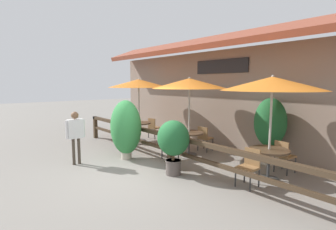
{
  "coord_description": "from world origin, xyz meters",
  "views": [
    {
      "loc": [
        5.64,
        -3.66,
        2.4
      ],
      "look_at": [
        -0.56,
        1.42,
        1.42
      ],
      "focal_mm": 28.0,
      "sensor_mm": 36.0,
      "label": 1
    }
  ],
  "objects_px": {
    "potted_plant_broad_leaf": "(173,141)",
    "dining_table_middle": "(189,137)",
    "dining_table_near": "(139,126)",
    "chair_middle_wallside": "(204,137)",
    "chair_far_wallside": "(284,155)",
    "chair_middle_streetside": "(172,144)",
    "chair_near_streetside": "(122,131)",
    "dining_table_far": "(269,155)",
    "pedestrian": "(75,131)",
    "potted_plant_tall_tropical": "(270,126)",
    "patio_umbrella_far": "(272,84)",
    "chair_far_streetside": "(249,165)",
    "chair_near_wallside": "(154,127)",
    "patio_umbrella_near": "(139,83)",
    "patio_umbrella_middle": "(189,84)",
    "potted_plant_corner_fern": "(126,128)"
  },
  "relations": [
    {
      "from": "chair_near_streetside",
      "to": "pedestrian",
      "type": "bearing_deg",
      "value": -53.29
    },
    {
      "from": "patio_umbrella_middle",
      "to": "potted_plant_tall_tropical",
      "type": "distance_m",
      "value": 2.8
    },
    {
      "from": "chair_middle_streetside",
      "to": "potted_plant_tall_tropical",
      "type": "bearing_deg",
      "value": 51.75
    },
    {
      "from": "patio_umbrella_near",
      "to": "potted_plant_broad_leaf",
      "type": "xyz_separation_m",
      "value": [
        4.0,
        -1.55,
        -1.48
      ]
    },
    {
      "from": "chair_near_wallside",
      "to": "potted_plant_tall_tropical",
      "type": "bearing_deg",
      "value": 175.97
    },
    {
      "from": "patio_umbrella_middle",
      "to": "chair_far_wallside",
      "type": "height_order",
      "value": "patio_umbrella_middle"
    },
    {
      "from": "patio_umbrella_middle",
      "to": "chair_middle_streetside",
      "type": "relative_size",
      "value": 2.95
    },
    {
      "from": "patio_umbrella_far",
      "to": "potted_plant_broad_leaf",
      "type": "bearing_deg",
      "value": -137.88
    },
    {
      "from": "patio_umbrella_middle",
      "to": "potted_plant_tall_tropical",
      "type": "height_order",
      "value": "patio_umbrella_middle"
    },
    {
      "from": "dining_table_near",
      "to": "chair_far_wallside",
      "type": "relative_size",
      "value": 1.11
    },
    {
      "from": "chair_near_streetside",
      "to": "chair_far_streetside",
      "type": "relative_size",
      "value": 1.0
    },
    {
      "from": "patio_umbrella_near",
      "to": "potted_plant_tall_tropical",
      "type": "distance_m",
      "value": 5.38
    },
    {
      "from": "dining_table_far",
      "to": "chair_middle_wallside",
      "type": "bearing_deg",
      "value": 164.47
    },
    {
      "from": "chair_near_streetside",
      "to": "patio_umbrella_far",
      "type": "height_order",
      "value": "patio_umbrella_far"
    },
    {
      "from": "chair_middle_streetside",
      "to": "potted_plant_broad_leaf",
      "type": "height_order",
      "value": "potted_plant_broad_leaf"
    },
    {
      "from": "patio_umbrella_near",
      "to": "patio_umbrella_middle",
      "type": "distance_m",
      "value": 2.88
    },
    {
      "from": "patio_umbrella_middle",
      "to": "chair_far_wallside",
      "type": "relative_size",
      "value": 2.95
    },
    {
      "from": "chair_near_streetside",
      "to": "chair_far_wallside",
      "type": "xyz_separation_m",
      "value": [
        5.85,
        1.58,
        0.0
      ]
    },
    {
      "from": "dining_table_far",
      "to": "patio_umbrella_middle",
      "type": "bearing_deg",
      "value": 179.21
    },
    {
      "from": "patio_umbrella_far",
      "to": "chair_far_streetside",
      "type": "distance_m",
      "value": 2.03
    },
    {
      "from": "dining_table_near",
      "to": "chair_near_streetside",
      "type": "height_order",
      "value": "chair_near_streetside"
    },
    {
      "from": "chair_middle_streetside",
      "to": "chair_far_streetside",
      "type": "distance_m",
      "value": 2.81
    },
    {
      "from": "chair_near_wallside",
      "to": "dining_table_near",
      "type": "bearing_deg",
      "value": 82.75
    },
    {
      "from": "pedestrian",
      "to": "chair_far_wallside",
      "type": "bearing_deg",
      "value": -43.41
    },
    {
      "from": "potted_plant_broad_leaf",
      "to": "dining_table_middle",
      "type": "bearing_deg",
      "value": 124.27
    },
    {
      "from": "potted_plant_corner_fern",
      "to": "patio_umbrella_middle",
      "type": "bearing_deg",
      "value": 63.74
    },
    {
      "from": "patio_umbrella_far",
      "to": "chair_far_streetside",
      "type": "bearing_deg",
      "value": -94.72
    },
    {
      "from": "dining_table_near",
      "to": "pedestrian",
      "type": "xyz_separation_m",
      "value": [
        1.51,
        -3.2,
        0.39
      ]
    },
    {
      "from": "chair_near_streetside",
      "to": "chair_near_wallside",
      "type": "relative_size",
      "value": 1.0
    },
    {
      "from": "dining_table_near",
      "to": "chair_far_wallside",
      "type": "distance_m",
      "value": 5.83
    },
    {
      "from": "pedestrian",
      "to": "chair_middle_streetside",
      "type": "bearing_deg",
      "value": -25.44
    },
    {
      "from": "dining_table_middle",
      "to": "chair_far_wallside",
      "type": "height_order",
      "value": "chair_far_wallside"
    },
    {
      "from": "chair_near_streetside",
      "to": "dining_table_middle",
      "type": "height_order",
      "value": "chair_near_streetside"
    },
    {
      "from": "patio_umbrella_far",
      "to": "potted_plant_corner_fern",
      "type": "bearing_deg",
      "value": -154.47
    },
    {
      "from": "dining_table_middle",
      "to": "potted_plant_corner_fern",
      "type": "bearing_deg",
      "value": -116.26
    },
    {
      "from": "chair_near_streetside",
      "to": "chair_near_wallside",
      "type": "distance_m",
      "value": 1.54
    },
    {
      "from": "dining_table_near",
      "to": "chair_far_streetside",
      "type": "bearing_deg",
      "value": -6.89
    },
    {
      "from": "dining_table_near",
      "to": "chair_middle_wallside",
      "type": "bearing_deg",
      "value": 16.85
    },
    {
      "from": "pedestrian",
      "to": "chair_middle_wallside",
      "type": "bearing_deg",
      "value": -15.03
    },
    {
      "from": "dining_table_near",
      "to": "chair_middle_wallside",
      "type": "height_order",
      "value": "chair_middle_wallside"
    },
    {
      "from": "dining_table_middle",
      "to": "potted_plant_corner_fern",
      "type": "xyz_separation_m",
      "value": [
        -0.92,
        -1.86,
        0.38
      ]
    },
    {
      "from": "potted_plant_corner_fern",
      "to": "pedestrian",
      "type": "height_order",
      "value": "potted_plant_corner_fern"
    },
    {
      "from": "dining_table_far",
      "to": "pedestrian",
      "type": "xyz_separation_m",
      "value": [
        -4.26,
        -3.26,
        0.39
      ]
    },
    {
      "from": "dining_table_middle",
      "to": "patio_umbrella_near",
      "type": "bearing_deg",
      "value": -178.01
    },
    {
      "from": "chair_far_wallside",
      "to": "patio_umbrella_far",
      "type": "bearing_deg",
      "value": 95.08
    },
    {
      "from": "chair_near_streetside",
      "to": "patio_umbrella_far",
      "type": "bearing_deg",
      "value": 11.6
    },
    {
      "from": "chair_near_wallside",
      "to": "pedestrian",
      "type": "xyz_separation_m",
      "value": [
        1.55,
        -3.97,
        0.51
      ]
    },
    {
      "from": "chair_near_wallside",
      "to": "dining_table_middle",
      "type": "distance_m",
      "value": 2.99
    },
    {
      "from": "patio_umbrella_middle",
      "to": "chair_near_streetside",
      "type": "bearing_deg",
      "value": -163.55
    },
    {
      "from": "dining_table_middle",
      "to": "chair_middle_streetside",
      "type": "bearing_deg",
      "value": -87.86
    }
  ]
}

